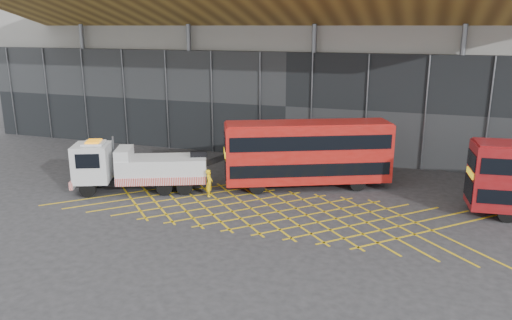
% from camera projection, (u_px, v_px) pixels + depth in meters
% --- Properties ---
extents(ground_plane, '(120.00, 120.00, 0.00)m').
position_uv_depth(ground_plane, '(199.00, 202.00, 28.89)').
color(ground_plane, '#29292C').
extents(road_markings, '(24.76, 7.16, 0.01)m').
position_uv_depth(road_markings, '(264.00, 210.00, 27.64)').
color(road_markings, gold).
rests_on(road_markings, ground_plane).
extents(construction_building, '(55.00, 23.97, 18.00)m').
position_uv_depth(construction_building, '(308.00, 37.00, 42.75)').
color(construction_building, gray).
rests_on(construction_building, ground_plane).
extents(recovery_truck, '(9.17, 5.20, 3.30)m').
position_uv_depth(recovery_truck, '(136.00, 167.00, 30.41)').
color(recovery_truck, black).
rests_on(recovery_truck, ground_plane).
extents(bus_towed, '(10.28, 6.41, 4.17)m').
position_uv_depth(bus_towed, '(307.00, 152.00, 30.96)').
color(bus_towed, '#AD140F').
rests_on(bus_towed, ground_plane).
extents(worker, '(0.51, 0.67, 1.65)m').
position_uv_depth(worker, '(209.00, 183.00, 29.67)').
color(worker, yellow).
rests_on(worker, ground_plane).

